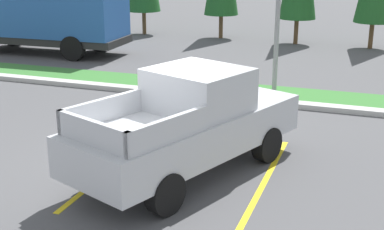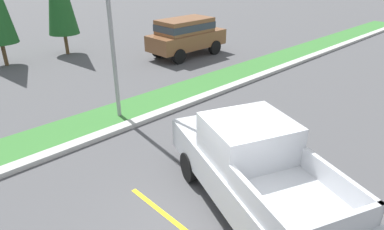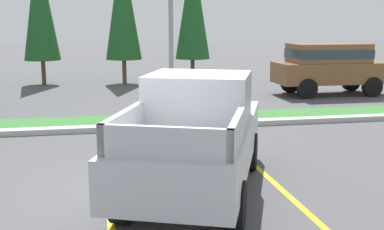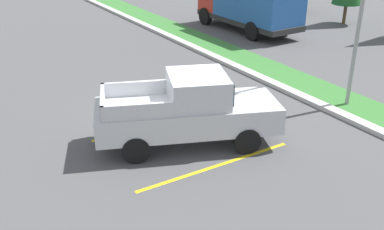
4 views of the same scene
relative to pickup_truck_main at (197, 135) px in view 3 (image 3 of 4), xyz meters
name	(u,v)px [view 3 (image 3 of 4)]	position (x,y,z in m)	size (l,w,h in m)	color
ground_plane	(151,188)	(-0.80, 0.28, -1.04)	(120.00, 120.00, 0.00)	#4C4C4F
parking_line_near	(109,197)	(-1.57, -0.05, -1.04)	(0.12, 4.80, 0.01)	yellow
parking_line_far	(278,186)	(1.53, -0.05, -1.04)	(0.12, 4.80, 0.01)	yellow
curb_strip	(131,127)	(-0.80, 5.28, -0.97)	(56.00, 0.40, 0.15)	#B2B2AD
grass_median	(128,121)	(-0.80, 6.38, -1.01)	(56.00, 1.80, 0.06)	#387533
pickup_truck_main	(197,135)	(0.00, 0.00, 0.00)	(3.68, 5.54, 2.10)	black
suv_distant	(330,65)	(7.72, 10.45, 0.20)	(4.60, 1.97, 2.10)	black
cypress_tree_center	(40,3)	(-4.15, 16.09, 2.79)	(1.69, 1.69, 6.50)	brown
cypress_tree_right_inner	(123,2)	(-0.34, 15.66, 2.84)	(1.71, 1.71, 6.59)	brown
cypress_tree_rightmost	(193,4)	(3.01, 15.62, 2.78)	(1.69, 1.69, 6.49)	brown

